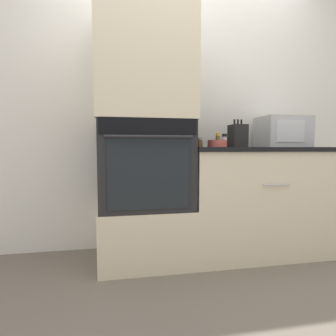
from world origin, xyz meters
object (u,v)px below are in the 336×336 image
Objects in this scene: knife_block at (238,136)px; condiment_jar_near at (218,140)px; condiment_jar_far at (224,141)px; bowl at (217,144)px; microwave at (283,132)px; wall_oven at (145,164)px; condiment_jar_mid at (200,143)px.

knife_block reaches higher than condiment_jar_near.
condiment_jar_far is at bearing 19.06° from condiment_jar_near.
knife_block is at bearing 38.71° from bowl.
microwave is at bearing 9.95° from condiment_jar_near.
wall_oven is 1.63× the size of microwave.
bowl is at bearing -159.75° from microwave.
microwave is 5.10× the size of condiment_jar_mid.
bowl is (-0.72, -0.27, -0.11)m from microwave.
condiment_jar_near is at bearing -160.94° from condiment_jar_far.
condiment_jar_mid is (0.50, 0.15, 0.17)m from wall_oven.
condiment_jar_far is at bearing 1.08° from wall_oven.
condiment_jar_far is (-0.13, -0.04, -0.04)m from knife_block.
condiment_jar_near is (0.60, -0.01, 0.19)m from wall_oven.
wall_oven is at bearing 163.20° from bowl.
condiment_jar_far is at bearing 53.56° from bowl.
condiment_jar_near is 1.43× the size of condiment_jar_mid.
condiment_jar_near is at bearing -163.41° from knife_block.
bowl is 0.22m from condiment_jar_far.
wall_oven is at bearing -178.92° from condiment_jar_far.
knife_block is 0.32m from condiment_jar_mid.
bowl is (0.53, -0.16, 0.16)m from wall_oven.
wall_oven is 5.84× the size of condiment_jar_near.
knife_block is (0.80, 0.05, 0.23)m from wall_oven.
microwave is at bearing 20.25° from bowl.
condiment_jar_mid is at bearing 17.17° from wall_oven.
microwave reaches higher than knife_block.
condiment_jar_near is (-0.66, -0.12, -0.08)m from microwave.
knife_block is 0.34m from bowl.
wall_oven is 1.29m from microwave.
bowl is 0.32m from condiment_jar_mid.
condiment_jar_near reaches higher than condiment_jar_far.
condiment_jar_mid is (-0.10, 0.16, -0.02)m from condiment_jar_near.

